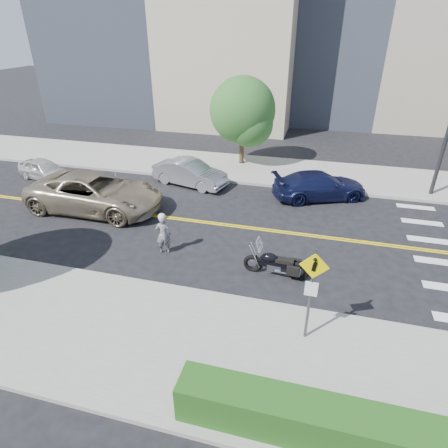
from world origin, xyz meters
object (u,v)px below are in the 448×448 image
motorcycle (276,259)px  parked_car_silver (190,173)px  pedestrian_sign (311,287)px  parked_car_white (44,169)px  suv (95,192)px  motorcyclist (163,233)px  parked_car_blue (320,185)px

motorcycle → parked_car_silver: parked_car_silver is taller
pedestrian_sign → parked_car_white: size_ratio=0.85×
pedestrian_sign → motorcycle: pedestrian_sign is taller
suv → parked_car_white: size_ratio=1.87×
parked_car_silver → pedestrian_sign: bearing=-131.0°
parked_car_white → motorcyclist: bearing=-103.3°
pedestrian_sign → motorcyclist: bearing=149.6°
parked_car_white → pedestrian_sign: bearing=-103.5°
motorcycle → suv: bearing=164.1°
motorcyclist → parked_car_white: 11.56m
motorcycle → parked_car_blue: bearing=83.8°
motorcycle → parked_car_silver: bearing=131.8°
motorcyclist → pedestrian_sign: bearing=131.7°
motorcyclist → parked_car_silver: 7.23m
parked_car_white → parked_car_silver: 8.75m
motorcycle → parked_car_blue: (1.24, 7.50, 0.00)m
parked_car_blue → pedestrian_sign: bearing=156.7°
pedestrian_sign → parked_car_silver: bearing=124.6°
suv → parked_car_blue: size_ratio=1.35×
motorcyclist → motorcycle: size_ratio=0.76×
pedestrian_sign → motorcycle: size_ratio=1.29×
motorcycle → suv: (-9.35, 3.24, 0.21)m
parked_car_blue → parked_car_silver: bearing=66.5°
pedestrian_sign → parked_car_blue: bearing=90.2°
suv → parked_car_silver: size_ratio=1.52×
pedestrian_sign → motorcycle: bearing=113.0°
motorcycle → pedestrian_sign: bearing=-63.8°
suv → parked_car_blue: bearing=-67.8°
parked_car_blue → motorcyclist: bearing=117.1°
parked_car_silver → suv: bearing=156.0°
motorcyclist → parked_car_silver: size_ratio=0.40×
parked_car_silver → parked_car_blue: 7.21m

